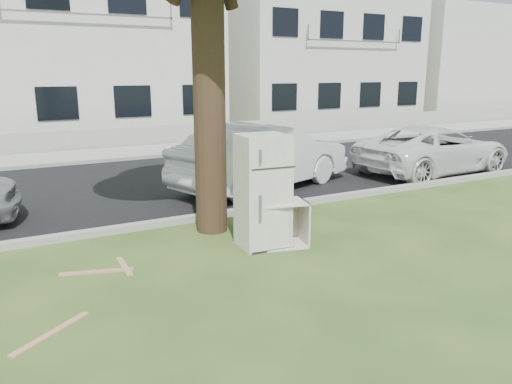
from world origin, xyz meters
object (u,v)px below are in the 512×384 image
car_center (263,156)px  car_right (434,150)px  cabinet (277,224)px  fridge (263,191)px

car_center → car_right: bearing=-114.8°
cabinet → car_right: 7.47m
car_center → car_right: car_center is taller
cabinet → car_right: (6.82, 3.05, 0.28)m
fridge → cabinet: 0.58m
car_center → fridge: bearing=132.6°
cabinet → car_center: (1.79, 3.64, 0.41)m
car_center → car_right: (5.03, -0.60, -0.13)m
car_center → cabinet: bearing=135.8°
fridge → cabinet: fridge is taller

